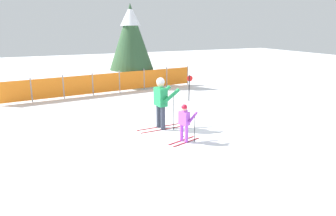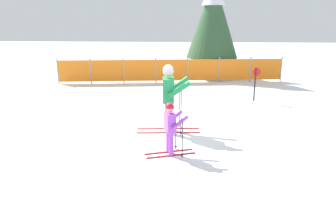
# 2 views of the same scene
# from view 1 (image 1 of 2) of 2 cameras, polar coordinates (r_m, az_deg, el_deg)

# --- Properties ---
(ground_plane) EXTENTS (60.00, 60.00, 0.00)m
(ground_plane) POSITION_cam_1_polar(r_m,az_deg,el_deg) (11.32, -1.91, -3.68)
(ground_plane) COLOR white
(skier_adult) EXTENTS (1.71, 0.79, 1.78)m
(skier_adult) POSITION_cam_1_polar(r_m,az_deg,el_deg) (11.11, -1.16, 1.69)
(skier_adult) COLOR maroon
(skier_adult) RESTS_ON ground_plane
(skier_child) EXTENTS (1.14, 0.65, 1.19)m
(skier_child) POSITION_cam_1_polar(r_m,az_deg,el_deg) (9.93, 2.91, -2.08)
(skier_child) COLOR maroon
(skier_child) RESTS_ON ground_plane
(safety_fence) EXTENTS (10.21, 1.23, 1.15)m
(safety_fence) POSITION_cam_1_polar(r_m,az_deg,el_deg) (17.25, -10.69, 4.33)
(safety_fence) COLOR gray
(safety_fence) RESTS_ON ground_plane
(conifer_far) EXTENTS (2.50, 2.50, 4.65)m
(conifer_far) POSITION_cam_1_polar(r_m,az_deg,el_deg) (19.00, -6.49, 12.38)
(conifer_far) COLOR #4C3823
(conifer_far) RESTS_ON ground_plane
(trail_marker) EXTENTS (0.28, 0.05, 1.22)m
(trail_marker) POSITION_cam_1_polar(r_m,az_deg,el_deg) (15.35, 3.74, 4.06)
(trail_marker) COLOR black
(trail_marker) RESTS_ON ground_plane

